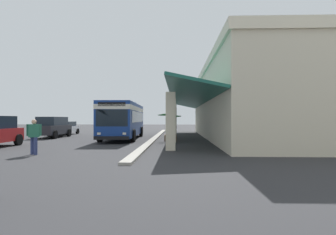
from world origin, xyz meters
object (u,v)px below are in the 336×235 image
(parked_sedan_white, at_px, (65,128))
(parked_suv_charcoal, at_px, (52,127))
(potted_palm, at_px, (171,134))
(pedestrian, at_px, (34,135))
(transit_bus, at_px, (124,118))

(parked_sedan_white, relative_size, parked_suv_charcoal, 0.92)
(parked_sedan_white, height_order, potted_palm, potted_palm)
(pedestrian, distance_m, potted_palm, 11.21)
(parked_sedan_white, relative_size, pedestrian, 2.51)
(transit_bus, bearing_deg, parked_suv_charcoal, -99.55)
(potted_palm, bearing_deg, transit_bus, -117.98)
(parked_sedan_white, distance_m, potted_palm, 14.77)
(transit_bus, xyz_separation_m, parked_suv_charcoal, (-1.19, -7.06, -0.84))
(transit_bus, xyz_separation_m, parked_sedan_white, (-6.17, -7.85, -1.10))
(parked_sedan_white, bearing_deg, transit_bus, 51.80)
(transit_bus, height_order, pedestrian, transit_bus)
(pedestrian, bearing_deg, potted_palm, 143.90)
(parked_suv_charcoal, distance_m, pedestrian, 13.37)
(pedestrian, bearing_deg, parked_suv_charcoal, -159.28)
(transit_bus, height_order, potted_palm, transit_bus)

